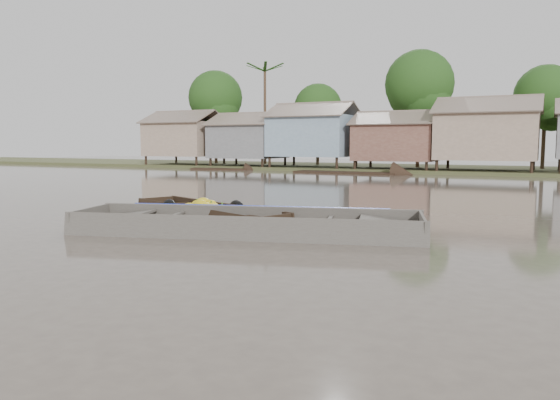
% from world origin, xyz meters
% --- Properties ---
extents(ground, '(120.00, 120.00, 0.00)m').
position_xyz_m(ground, '(0.00, 0.00, 0.00)').
color(ground, '#534940').
rests_on(ground, ground).
extents(riverbank, '(120.00, 12.47, 10.22)m').
position_xyz_m(riverbank, '(3.03, 31.86, 3.07)').
color(riverbank, '#384723').
rests_on(riverbank, ground).
extents(banana_boat, '(6.04, 3.63, 0.82)m').
position_xyz_m(banana_boat, '(-2.34, 1.91, 0.17)').
color(banana_boat, black).
rests_on(banana_boat, ground).
extents(viewer_boat, '(8.65, 4.33, 0.67)m').
position_xyz_m(viewer_boat, '(-0.07, 0.35, 0.08)').
color(viewer_boat, '#48423C').
rests_on(viewer_boat, ground).
extents(distant_boats, '(46.76, 15.25, 0.35)m').
position_xyz_m(distant_boats, '(6.60, 23.34, -0.05)').
color(distant_boats, black).
rests_on(distant_boats, ground).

